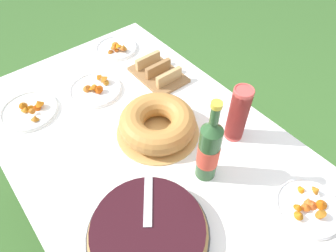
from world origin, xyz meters
TOP-DOWN VIEW (x-y plane):
  - ground_plane at (0.00, 0.00)m, footprint 16.00×16.00m
  - garden_table at (0.00, 0.00)m, footprint 1.66×0.94m
  - tablecloth at (0.00, 0.00)m, footprint 1.67×0.95m
  - berry_tart at (0.21, -0.20)m, footprint 0.38×0.38m
  - serving_knife at (0.24, -0.22)m, footprint 0.31×0.25m
  - bundt_cake at (-0.10, 0.07)m, footprint 0.33×0.33m
  - cup_stack at (0.10, 0.29)m, footprint 0.07×0.07m
  - cider_bottle_green at (0.16, 0.09)m, footprint 0.07×0.07m
  - snack_plate_near at (0.47, 0.25)m, footprint 0.22×0.22m
  - snack_plate_left at (-0.52, -0.28)m, footprint 0.24×0.24m
  - snack_plate_right at (-0.68, 0.25)m, footprint 0.22×0.22m
  - snack_plate_far at (-0.47, 0.00)m, footprint 0.24×0.24m
  - bread_board at (-0.37, 0.29)m, footprint 0.26×0.18m

SIDE VIEW (x-z plane):
  - ground_plane at x=0.00m, z-range 0.00..0.00m
  - garden_table at x=0.00m, z-range 0.30..1.04m
  - tablecloth at x=0.00m, z-range 0.68..0.78m
  - snack_plate_left at x=-0.52m, z-range 0.73..0.78m
  - snack_plate_near at x=0.47m, z-range 0.73..0.79m
  - snack_plate_far at x=-0.47m, z-range 0.73..0.79m
  - snack_plate_right at x=-0.68m, z-range 0.73..0.79m
  - bread_board at x=-0.37m, z-range 0.73..0.80m
  - berry_tart at x=0.21m, z-range 0.74..0.80m
  - bundt_cake at x=-0.10m, z-range 0.74..0.85m
  - serving_knife at x=0.24m, z-range 0.80..0.82m
  - cup_stack at x=0.10m, z-range 0.74..0.99m
  - cider_bottle_green at x=0.16m, z-range 0.71..1.06m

